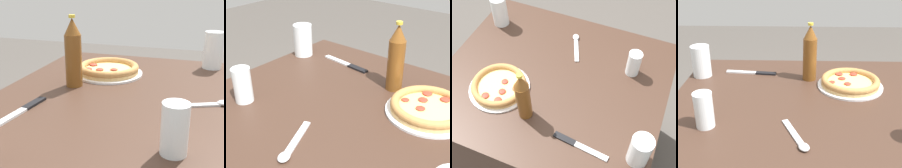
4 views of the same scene
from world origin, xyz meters
The scene contains 6 objects.
pizza_margherita centered at (-0.20, -0.14, 0.76)m, with size 0.27×0.27×0.04m.
glass_lemonade centered at (0.45, -0.24, 0.80)m, with size 0.08×0.08×0.14m.
glass_orange_juice centered at (0.32, 0.18, 0.79)m, with size 0.06×0.06×0.12m.
beer_bottle centered at (-0.03, -0.22, 0.86)m, with size 0.06×0.06×0.25m.
knife centered at (0.23, -0.27, 0.74)m, with size 0.23×0.05×0.01m.
spoon centered at (0.02, 0.25, 0.74)m, with size 0.10×0.18×0.01m.
Camera 4 is at (0.02, 1.05, 1.30)m, focal length 50.00 mm.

